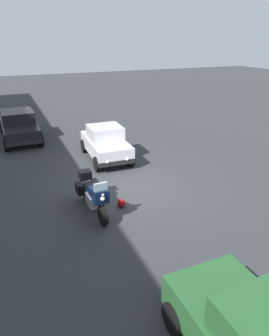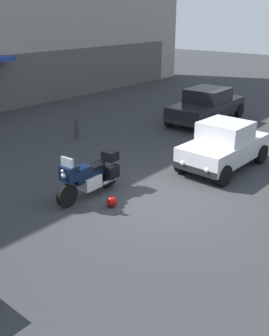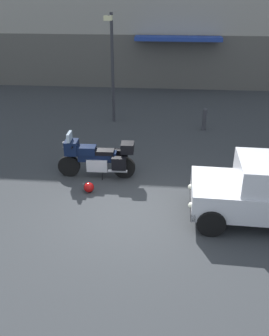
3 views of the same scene
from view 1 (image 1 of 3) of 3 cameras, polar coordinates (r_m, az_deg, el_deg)
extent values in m
plane|color=#2D3033|center=(11.60, -0.64, -3.55)|extent=(80.00, 80.00, 0.00)
cylinder|color=black|center=(9.30, -5.93, -8.76)|extent=(0.64, 0.16, 0.64)
cylinder|color=black|center=(10.65, -8.85, -4.50)|extent=(0.64, 0.16, 0.64)
cylinder|color=#B7B7BC|center=(9.10, -6.08, -6.40)|extent=(0.33, 0.08, 0.68)
cube|color=#B7B7BC|center=(9.95, -7.60, -5.89)|extent=(0.61, 0.42, 0.36)
cube|color=black|center=(9.84, -7.67, -4.66)|extent=(1.11, 0.31, 0.28)
cube|color=black|center=(9.50, -7.17, -4.48)|extent=(0.53, 0.35, 0.24)
cube|color=black|center=(9.94, -8.07, -3.46)|extent=(0.57, 0.32, 0.12)
cube|color=black|center=(9.10, -6.34, -5.19)|extent=(0.37, 0.45, 0.40)
cube|color=#8C9EAD|center=(8.93, -6.34, -3.60)|extent=(0.09, 0.40, 0.28)
sphere|color=#EAEACC|center=(8.95, -5.96, -5.69)|extent=(0.14, 0.14, 0.14)
cylinder|color=black|center=(9.12, -6.53, -4.41)|extent=(0.06, 0.62, 0.04)
cylinder|color=#B7B7BC|center=(10.56, -7.54, -4.79)|extent=(0.55, 0.11, 0.09)
cube|color=black|center=(10.50, -7.29, -3.24)|extent=(0.41, 0.21, 0.36)
cube|color=black|center=(10.37, -10.23, -3.80)|extent=(0.41, 0.21, 0.36)
cube|color=black|center=(10.46, -9.22, -1.22)|extent=(0.37, 0.41, 0.28)
cylinder|color=black|center=(10.25, -6.82, -6.63)|extent=(0.03, 0.13, 0.29)
sphere|color=#990C0C|center=(10.26, -2.45, -6.53)|extent=(0.28, 0.28, 0.28)
cube|color=#8C9EAD|center=(5.69, 20.01, -21.93)|extent=(0.07, 1.39, 0.54)
cube|color=black|center=(6.97, 11.66, -21.00)|extent=(0.13, 1.64, 0.20)
cylinder|color=black|center=(6.50, 7.43, -26.06)|extent=(0.64, 0.22, 0.64)
cylinder|color=black|center=(7.21, 19.00, -21.25)|extent=(0.64, 0.22, 0.64)
sphere|color=silver|center=(6.73, 8.08, -21.27)|extent=(0.14, 0.14, 0.14)
sphere|color=silver|center=(7.13, 14.67, -18.81)|extent=(0.14, 0.14, 0.14)
cube|color=black|center=(18.09, -20.67, 7.06)|extent=(4.54, 1.88, 0.64)
cube|color=black|center=(17.99, -20.97, 8.99)|extent=(1.94, 1.67, 0.60)
cube|color=#8C9EAD|center=(18.87, -21.23, 9.56)|extent=(0.10, 1.50, 0.51)
cube|color=#8C9EAD|center=(17.12, -20.68, 8.36)|extent=(0.10, 1.50, 0.48)
cube|color=black|center=(20.28, -21.21, 7.97)|extent=(0.17, 1.76, 0.20)
cube|color=black|center=(16.04, -19.78, 4.41)|extent=(0.17, 1.76, 0.20)
cylinder|color=black|center=(19.88, -23.47, 7.04)|extent=(0.65, 0.24, 0.64)
cylinder|color=black|center=(19.98, -18.67, 7.81)|extent=(0.65, 0.24, 0.64)
cylinder|color=black|center=(16.42, -22.79, 4.00)|extent=(0.65, 0.24, 0.64)
cylinder|color=black|center=(16.53, -17.01, 4.95)|extent=(0.65, 0.24, 0.64)
sphere|color=silver|center=(20.27, -22.63, 8.11)|extent=(0.14, 0.14, 0.14)
sphere|color=silver|center=(20.33, -19.91, 8.54)|extent=(0.14, 0.14, 0.14)
cube|color=silver|center=(14.11, -5.40, 4.17)|extent=(3.45, 1.68, 0.64)
cube|color=silver|center=(13.93, -5.50, 6.58)|extent=(1.45, 1.48, 0.60)
cube|color=#8C9EAD|center=(13.33, -4.71, 5.85)|extent=(0.11, 1.33, 0.51)
cube|color=#8C9EAD|center=(14.53, -6.22, 7.26)|extent=(0.11, 1.33, 0.48)
cube|color=black|center=(12.71, -3.27, 0.98)|extent=(0.17, 1.56, 0.20)
cube|color=black|center=(15.70, -7.08, 5.23)|extent=(0.17, 1.56, 0.20)
cylinder|color=black|center=(13.33, -0.78, 1.63)|extent=(0.65, 0.24, 0.64)
cylinder|color=black|center=(12.92, -6.93, 0.74)|extent=(0.65, 0.24, 0.64)
cylinder|color=black|center=(15.55, -4.04, 4.79)|extent=(0.65, 0.24, 0.64)
cylinder|color=black|center=(15.20, -9.37, 4.10)|extent=(0.65, 0.24, 0.64)
sphere|color=silver|center=(12.75, -1.38, 1.67)|extent=(0.14, 0.14, 0.14)
sphere|color=silver|center=(12.51, -5.07, 1.14)|extent=(0.14, 0.14, 0.14)
camera|label=2|loc=(9.63, 58.06, 10.03)|focal=41.54mm
camera|label=3|loc=(15.46, 26.28, 20.10)|focal=38.50mm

